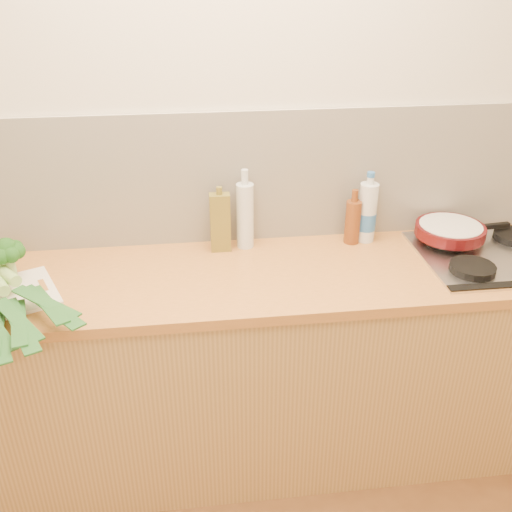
% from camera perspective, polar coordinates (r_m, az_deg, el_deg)
% --- Properties ---
extents(room_shell, '(3.50, 3.50, 3.50)m').
position_cam_1_polar(room_shell, '(2.31, -2.57, 7.72)').
color(room_shell, beige).
rests_on(room_shell, ground).
extents(counter, '(3.20, 0.62, 0.90)m').
position_cam_1_polar(counter, '(2.41, -1.61, -11.04)').
color(counter, '#B2894A').
rests_on(counter, ground).
extents(gas_hob, '(0.58, 0.50, 0.04)m').
position_cam_1_polar(gas_hob, '(2.45, 22.76, 0.16)').
color(gas_hob, silver).
rests_on(gas_hob, counter).
extents(broccoli_right, '(0.13, 0.13, 0.17)m').
position_cam_1_polar(broccoli_right, '(2.21, -23.65, 0.36)').
color(broccoli_right, '#95BC6D').
rests_on(broccoli_right, chopping_board).
extents(leek_mid, '(0.32, 0.62, 0.04)m').
position_cam_1_polar(leek_mid, '(2.11, -23.84, -3.32)').
color(leek_mid, white).
rests_on(leek_mid, chopping_board).
extents(leek_back, '(0.43, 0.51, 0.04)m').
position_cam_1_polar(leek_back, '(2.10, -22.58, -2.57)').
color(leek_back, white).
rests_on(leek_back, chopping_board).
extents(skillet, '(0.41, 0.28, 0.05)m').
position_cam_1_polar(skillet, '(2.48, 18.89, 2.47)').
color(skillet, '#490C0E').
rests_on(skillet, gas_hob).
extents(oil_tin, '(0.08, 0.05, 0.27)m').
position_cam_1_polar(oil_tin, '(2.28, -3.60, 3.41)').
color(oil_tin, olive).
rests_on(oil_tin, counter).
extents(glass_bottle, '(0.07, 0.07, 0.33)m').
position_cam_1_polar(glass_bottle, '(2.29, -1.10, 4.16)').
color(glass_bottle, silver).
rests_on(glass_bottle, counter).
extents(amber_bottle, '(0.06, 0.06, 0.23)m').
position_cam_1_polar(amber_bottle, '(2.38, 9.65, 3.47)').
color(amber_bottle, brown).
rests_on(amber_bottle, counter).
extents(water_bottle, '(0.08, 0.08, 0.28)m').
position_cam_1_polar(water_bottle, '(2.40, 11.05, 4.14)').
color(water_bottle, silver).
rests_on(water_bottle, counter).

